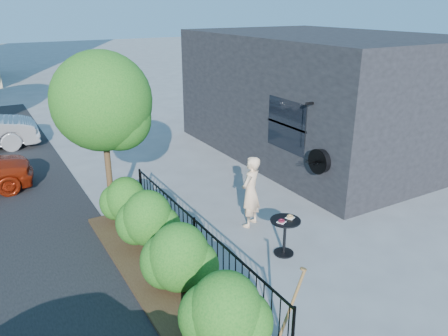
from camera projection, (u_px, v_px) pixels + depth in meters
ground at (258, 248)px, 9.32m from camera, size 120.00×120.00×0.00m
shop_building at (319, 94)px, 14.84m from camera, size 6.22×9.00×4.00m
fence at (195, 243)px, 8.42m from camera, size 0.05×6.05×1.10m
planting_bed at (162, 276)px, 8.27m from camera, size 1.30×6.00×0.08m
shrubs at (164, 242)px, 8.17m from camera, size 1.10×5.60×1.24m
patio_tree at (106, 107)px, 9.53m from camera, size 2.20×2.20×3.94m
cafe_table at (285, 230)px, 8.91m from camera, size 0.62×0.62×0.84m
woman at (251, 192)px, 9.99m from camera, size 0.74×0.66×1.69m
shovel at (289, 314)px, 6.42m from camera, size 0.48×0.18×1.36m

